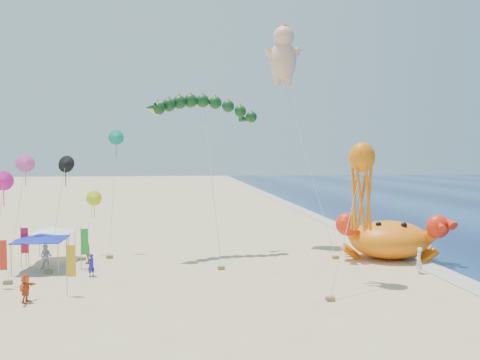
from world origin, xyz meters
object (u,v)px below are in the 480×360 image
at_px(crab_inflatable, 390,238).
at_px(canopy_white, 52,230).
at_px(cherub_kite, 283,53).
at_px(canopy_blue, 41,237).
at_px(dragon_kite, 203,111).
at_px(octopus_kite, 362,179).

distance_m(crab_inflatable, canopy_white, 27.16).
bearing_deg(cherub_kite, canopy_blue, -158.79).
height_order(dragon_kite, octopus_kite, dragon_kite).
bearing_deg(octopus_kite, dragon_kite, 133.19).
bearing_deg(dragon_kite, octopus_kite, -46.81).
bearing_deg(octopus_kite, canopy_blue, 163.94).
height_order(dragon_kite, canopy_white, dragon_kite).
xyz_separation_m(crab_inflatable, dragon_kite, (-14.89, 3.83, 10.46)).
distance_m(crab_inflatable, dragon_kite, 18.60).
height_order(cherub_kite, octopus_kite, cherub_kite).
relative_size(crab_inflatable, octopus_kite, 0.94).
bearing_deg(canopy_blue, crab_inflatable, 0.61).
bearing_deg(octopus_kite, canopy_white, 156.58).
height_order(dragon_kite, cherub_kite, cherub_kite).
distance_m(cherub_kite, canopy_blue, 26.18).
bearing_deg(cherub_kite, dragon_kite, -155.08).
distance_m(dragon_kite, cherub_kite, 10.18).
distance_m(cherub_kite, octopus_kite, 17.92).
relative_size(octopus_kite, canopy_blue, 2.49).
xyz_separation_m(octopus_kite, canopy_blue, (-21.86, 6.29, -4.37)).
bearing_deg(canopy_white, cherub_kite, 12.77).
bearing_deg(canopy_white, crab_inflatable, -6.12).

